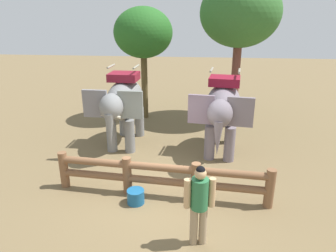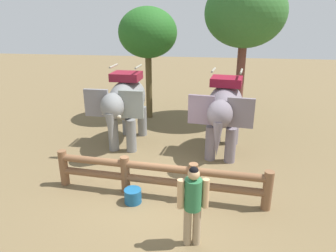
# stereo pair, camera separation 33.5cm
# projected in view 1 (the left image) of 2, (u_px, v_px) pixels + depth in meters

# --- Properties ---
(ground_plane) EXTENTS (60.00, 60.00, 0.00)m
(ground_plane) POSITION_uv_depth(u_px,v_px,m) (162.00, 190.00, 8.41)
(ground_plane) COLOR brown
(log_fence) EXTENTS (5.77, 0.61, 1.05)m
(log_fence) POSITION_uv_depth(u_px,v_px,m) (161.00, 176.00, 7.96)
(log_fence) COLOR brown
(log_fence) RESTS_ON ground
(elephant_near_left) EXTENTS (1.95, 3.41, 2.94)m
(elephant_near_left) POSITION_uv_depth(u_px,v_px,m) (124.00, 102.00, 10.87)
(elephant_near_left) COLOR gray
(elephant_near_left) RESTS_ON ground
(elephant_center) EXTENTS (1.94, 3.45, 2.92)m
(elephant_center) POSITION_uv_depth(u_px,v_px,m) (223.00, 108.00, 10.22)
(elephant_center) COLOR slate
(elephant_center) RESTS_ON ground
(tourist_woman_in_black) EXTENTS (0.64, 0.41, 1.82)m
(tourist_woman_in_black) POSITION_uv_depth(u_px,v_px,m) (199.00, 200.00, 6.11)
(tourist_woman_in_black) COLOR tan
(tourist_woman_in_black) RESTS_ON ground
(tree_far_left) EXTENTS (2.59, 2.59, 5.00)m
(tree_far_left) POSITION_uv_depth(u_px,v_px,m) (143.00, 34.00, 13.27)
(tree_far_left) COLOR brown
(tree_far_left) RESTS_ON ground
(tree_back_center) EXTENTS (3.41, 3.41, 6.17)m
(tree_back_center) POSITION_uv_depth(u_px,v_px,m) (240.00, 14.00, 12.77)
(tree_back_center) COLOR brown
(tree_back_center) RESTS_ON ground
(feed_bucket) EXTENTS (0.45, 0.45, 0.37)m
(feed_bucket) POSITION_uv_depth(u_px,v_px,m) (136.00, 197.00, 7.79)
(feed_bucket) COLOR #19598C
(feed_bucket) RESTS_ON ground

